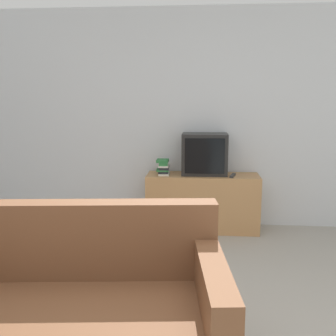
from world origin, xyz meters
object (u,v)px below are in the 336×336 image
Objects in this scene: tv_stand at (202,202)px; television at (205,154)px; book_stack at (163,167)px; couch at (61,327)px; remote_on_stand at (233,176)px.

television is at bearing 66.47° from tv_stand.
tv_stand is 0.62m from book_stack.
book_stack is at bearing -174.20° from television.
book_stack is (0.32, 2.60, 0.45)m from couch.
book_stack is at bearing 77.09° from couch.
couch is 2.66m from book_stack.
book_stack reaches higher than tv_stand.
couch is 2.79m from remote_on_stand.
tv_stand is 0.49m from remote_on_stand.
television is 2.19× the size of book_stack.
television is at bearing 67.30° from couch.
television is 2.83m from couch.
tv_stand is 2.72m from couch.
book_stack is at bearing 174.65° from remote_on_stand.
television is (0.02, 0.04, 0.57)m from tv_stand.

